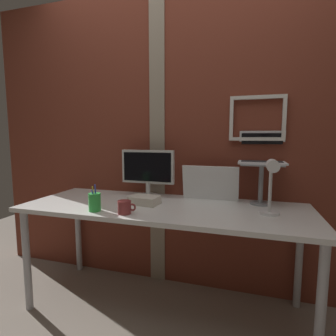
% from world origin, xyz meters
% --- Properties ---
extents(ground_plane, '(6.00, 6.00, 0.00)m').
position_xyz_m(ground_plane, '(0.00, 0.00, 0.00)').
color(ground_plane, gray).
extents(brick_wall_back, '(3.51, 0.16, 2.39)m').
position_xyz_m(brick_wall_back, '(-0.00, 0.39, 1.19)').
color(brick_wall_back, brown).
rests_on(brick_wall_back, ground_plane).
extents(desk, '(1.96, 0.71, 0.75)m').
position_xyz_m(desk, '(-0.04, -0.02, 0.68)').
color(desk, white).
rests_on(desk, ground_plane).
extents(monitor, '(0.43, 0.18, 0.37)m').
position_xyz_m(monitor, '(-0.24, 0.21, 0.97)').
color(monitor, silver).
rests_on(monitor, desk).
extents(laptop_stand, '(0.28, 0.22, 0.29)m').
position_xyz_m(laptop_stand, '(0.60, 0.21, 0.95)').
color(laptop_stand, gray).
rests_on(laptop_stand, desk).
extents(laptop, '(0.31, 0.26, 0.23)m').
position_xyz_m(laptop, '(0.60, 0.28, 1.11)').
color(laptop, white).
rests_on(laptop, laptop_stand).
extents(whiteboard_panel, '(0.41, 0.06, 0.26)m').
position_xyz_m(whiteboard_panel, '(0.24, 0.24, 0.88)').
color(whiteboard_panel, white).
rests_on(whiteboard_panel, desk).
extents(desk_lamp, '(0.12, 0.20, 0.34)m').
position_xyz_m(desk_lamp, '(0.64, -0.07, 0.97)').
color(desk_lamp, white).
rests_on(desk_lamp, desk).
extents(pen_cup, '(0.08, 0.08, 0.17)m').
position_xyz_m(pen_cup, '(-0.42, -0.27, 0.81)').
color(pen_cup, green).
rests_on(pen_cup, desk).
extents(coffee_mug, '(0.12, 0.08, 0.08)m').
position_xyz_m(coffee_mug, '(-0.21, -0.27, 0.80)').
color(coffee_mug, maroon).
rests_on(coffee_mug, desk).
extents(paper_clutter_stack, '(0.21, 0.16, 0.06)m').
position_xyz_m(paper_clutter_stack, '(-0.18, -0.02, 0.78)').
color(paper_clutter_stack, silver).
rests_on(paper_clutter_stack, desk).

